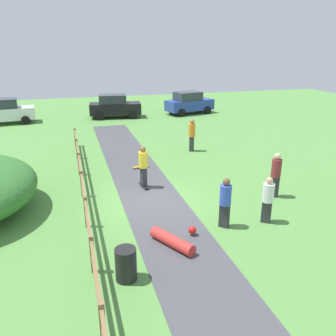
# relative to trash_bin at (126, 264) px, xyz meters

# --- Properties ---
(ground_plane) EXTENTS (60.00, 60.00, 0.00)m
(ground_plane) POSITION_rel_trash_bin_xyz_m (1.80, 4.41, -0.45)
(ground_plane) COLOR #568E42
(asphalt_path) EXTENTS (2.40, 28.00, 0.02)m
(asphalt_path) POSITION_rel_trash_bin_xyz_m (1.80, 4.41, -0.44)
(asphalt_path) COLOR #47474C
(asphalt_path) RESTS_ON ground_plane
(wooden_fence) EXTENTS (0.12, 18.12, 1.10)m
(wooden_fence) POSITION_rel_trash_bin_xyz_m (-0.80, 4.41, 0.22)
(wooden_fence) COLOR olive
(wooden_fence) RESTS_ON ground_plane
(trash_bin) EXTENTS (0.56, 0.56, 0.90)m
(trash_bin) POSITION_rel_trash_bin_xyz_m (0.00, 0.00, 0.00)
(trash_bin) COLOR black
(trash_bin) RESTS_ON ground_plane
(skater_riding) EXTENTS (0.44, 0.82, 1.82)m
(skater_riding) POSITION_rel_trash_bin_xyz_m (1.75, 5.91, 0.58)
(skater_riding) COLOR black
(skater_riding) RESTS_ON asphalt_path
(skater_fallen) EXTENTS (1.48, 1.58, 0.36)m
(skater_fallen) POSITION_rel_trash_bin_xyz_m (1.65, 1.17, -0.25)
(skater_fallen) COLOR red
(skater_fallen) RESTS_ON asphalt_path
(skateboard_loose) EXTENTS (0.82, 0.31, 0.08)m
(skateboard_loose) POSITION_rel_trash_bin_xyz_m (2.14, 8.37, -0.36)
(skateboard_loose) COLOR #BF8C19
(skateboard_loose) RESTS_ON asphalt_path
(bystander_orange) EXTENTS (0.53, 0.53, 1.85)m
(bystander_orange) POSITION_rel_trash_bin_xyz_m (5.57, 10.49, 0.58)
(bystander_orange) COLOR #2D2D33
(bystander_orange) RESTS_ON ground_plane
(bystander_white) EXTENTS (0.53, 0.53, 1.65)m
(bystander_white) POSITION_rel_trash_bin_xyz_m (5.14, 1.74, 0.46)
(bystander_white) COLOR #2D2D33
(bystander_white) RESTS_ON ground_plane
(bystander_maroon) EXTENTS (0.49, 0.49, 1.84)m
(bystander_maroon) POSITION_rel_trash_bin_xyz_m (6.58, 3.54, 0.57)
(bystander_maroon) COLOR #2D2D33
(bystander_maroon) RESTS_ON ground_plane
(bystander_blue) EXTENTS (0.54, 0.54, 1.75)m
(bystander_blue) POSITION_rel_trash_bin_xyz_m (3.62, 1.84, 0.51)
(bystander_blue) COLOR #2D2D33
(bystander_blue) RESTS_ON ground_plane
(parked_car_black) EXTENTS (4.35, 2.34, 1.92)m
(parked_car_black) POSITION_rel_trash_bin_xyz_m (2.69, 21.49, 0.51)
(parked_car_black) COLOR black
(parked_car_black) RESTS_ON ground_plane
(parked_car_blue) EXTENTS (4.48, 2.73, 1.92)m
(parked_car_blue) POSITION_rel_trash_bin_xyz_m (9.27, 21.47, 0.51)
(parked_car_blue) COLOR #283D99
(parked_car_blue) RESTS_ON ground_plane
(parked_car_white) EXTENTS (4.34, 2.30, 1.92)m
(parked_car_white) POSITION_rel_trash_bin_xyz_m (-5.76, 21.48, 0.51)
(parked_car_white) COLOR silver
(parked_car_white) RESTS_ON ground_plane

